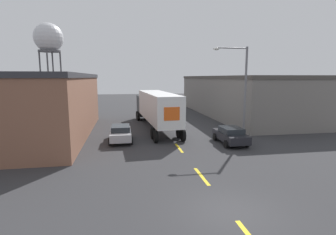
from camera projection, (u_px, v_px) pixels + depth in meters
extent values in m
plane|color=#333335|center=(231.00, 212.00, 11.05)|extent=(160.00, 160.00, 0.00)
cube|color=yellow|center=(202.00, 176.00, 15.09)|extent=(0.20, 2.72, 0.01)
cube|color=yellow|center=(179.00, 148.00, 21.10)|extent=(0.20, 2.72, 0.01)
cube|color=brown|center=(17.00, 108.00, 24.85)|extent=(13.09, 19.51, 5.59)
cube|color=#333338|center=(15.00, 76.00, 24.39)|extent=(13.29, 19.71, 0.40)
cube|color=slate|center=(238.00, 97.00, 39.47)|extent=(10.10, 27.98, 5.44)
cube|color=#4C4742|center=(239.00, 77.00, 39.02)|extent=(10.30, 28.18, 0.40)
cube|color=black|center=(147.00, 106.00, 35.22)|extent=(2.54, 3.22, 2.65)
cube|color=white|center=(158.00, 106.00, 27.62)|extent=(3.22, 12.02, 2.84)
cube|color=#E55619|center=(172.00, 114.00, 21.89)|extent=(1.36, 0.12, 1.14)
cylinder|color=black|center=(155.00, 115.00, 36.07)|extent=(0.35, 1.11, 1.09)
cylinder|color=black|center=(137.00, 115.00, 35.51)|extent=(0.35, 1.11, 1.09)
cylinder|color=black|center=(157.00, 116.00, 34.89)|extent=(0.35, 1.11, 1.09)
cylinder|color=black|center=(138.00, 117.00, 34.32)|extent=(0.35, 1.11, 1.09)
cylinder|color=black|center=(179.00, 132.00, 24.62)|extent=(0.35, 1.11, 1.09)
cylinder|color=black|center=(153.00, 133.00, 24.05)|extent=(0.35, 1.11, 1.09)
cylinder|color=black|center=(183.00, 135.00, 23.28)|extent=(0.35, 1.11, 1.09)
cylinder|color=black|center=(156.00, 137.00, 22.71)|extent=(0.35, 1.11, 1.09)
cube|color=#B2B2B7|center=(121.00, 134.00, 23.22)|extent=(1.79, 4.21, 0.66)
cube|color=#23282D|center=(121.00, 128.00, 23.01)|extent=(1.57, 2.19, 0.46)
cylinder|color=black|center=(131.00, 134.00, 24.69)|extent=(0.22, 0.66, 0.66)
cylinder|color=black|center=(111.00, 135.00, 24.39)|extent=(0.22, 0.66, 0.66)
cylinder|color=black|center=(131.00, 141.00, 22.15)|extent=(0.22, 0.66, 0.66)
cylinder|color=black|center=(110.00, 142.00, 21.85)|extent=(0.22, 0.66, 0.66)
cube|color=black|center=(230.00, 136.00, 22.40)|extent=(1.79, 4.21, 0.66)
cube|color=#23282D|center=(231.00, 130.00, 22.19)|extent=(1.57, 2.19, 0.46)
cylinder|color=black|center=(234.00, 136.00, 23.87)|extent=(0.22, 0.66, 0.66)
cylinder|color=black|center=(215.00, 137.00, 23.57)|extent=(0.22, 0.66, 0.66)
cylinder|color=black|center=(247.00, 143.00, 21.33)|extent=(0.22, 0.66, 0.66)
cylinder|color=black|center=(226.00, 144.00, 21.03)|extent=(0.22, 0.66, 0.66)
cylinder|color=#47474C|center=(62.00, 79.00, 50.02)|extent=(0.28, 0.28, 10.68)
cylinder|color=#47474C|center=(54.00, 79.00, 51.51)|extent=(0.28, 0.28, 10.68)
cylinder|color=#47474C|center=(41.00, 79.00, 49.39)|extent=(0.28, 0.28, 10.68)
cylinder|color=#47474C|center=(49.00, 79.00, 47.90)|extent=(0.28, 0.28, 10.68)
cylinder|color=#4C4C51|center=(49.00, 51.00, 48.92)|extent=(3.98, 3.98, 0.30)
sphere|color=silver|center=(49.00, 38.00, 48.55)|extent=(5.28, 5.28, 5.28)
cylinder|color=slate|center=(245.00, 93.00, 23.99)|extent=(0.20, 0.20, 8.35)
cylinder|color=slate|center=(232.00, 48.00, 23.13)|extent=(2.89, 0.11, 0.11)
ellipsoid|color=silver|center=(216.00, 49.00, 22.91)|extent=(0.56, 0.32, 0.22)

